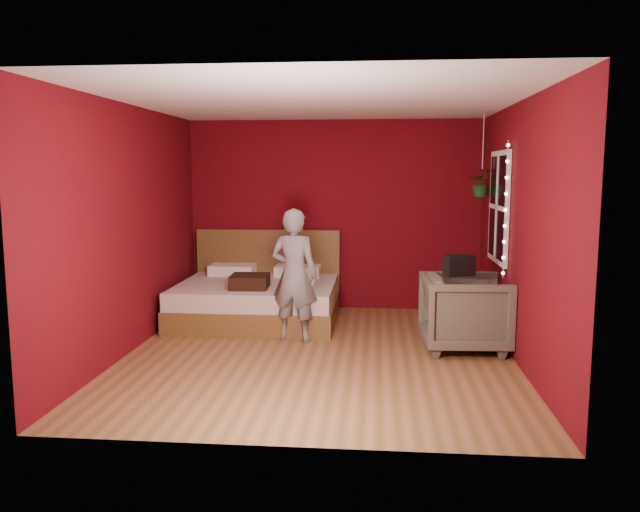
# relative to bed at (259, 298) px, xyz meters

# --- Properties ---
(floor) EXTENTS (4.50, 4.50, 0.00)m
(floor) POSITION_rel_bed_xyz_m (0.91, -1.44, -0.29)
(floor) COLOR #99613D
(floor) RESTS_ON ground
(room_walls) EXTENTS (4.04, 4.54, 2.62)m
(room_walls) POSITION_rel_bed_xyz_m (0.91, -1.44, 1.39)
(room_walls) COLOR #5F0A10
(room_walls) RESTS_ON ground
(window) EXTENTS (0.05, 0.97, 1.27)m
(window) POSITION_rel_bed_xyz_m (2.88, -0.54, 1.21)
(window) COLOR white
(window) RESTS_ON room_walls
(fairy_lights) EXTENTS (0.04, 0.04, 1.45)m
(fairy_lights) POSITION_rel_bed_xyz_m (2.85, -1.07, 1.21)
(fairy_lights) COLOR silver
(fairy_lights) RESTS_ON room_walls
(bed) EXTENTS (2.00, 1.70, 1.10)m
(bed) POSITION_rel_bed_xyz_m (0.00, 0.00, 0.00)
(bed) COLOR brown
(bed) RESTS_ON ground
(person) EXTENTS (0.61, 0.48, 1.50)m
(person) POSITION_rel_bed_xyz_m (0.59, -0.94, 0.46)
(person) COLOR slate
(person) RESTS_ON ground
(armchair) EXTENTS (0.94, 0.91, 0.81)m
(armchair) POSITION_rel_bed_xyz_m (2.46, -1.14, 0.12)
(armchair) COLOR #5C5A49
(armchair) RESTS_ON ground
(handbag) EXTENTS (0.34, 0.25, 0.22)m
(handbag) POSITION_rel_bed_xyz_m (2.37, -1.20, 0.64)
(handbag) COLOR black
(handbag) RESTS_ON armchair
(throw_pillow) EXTENTS (0.48, 0.48, 0.16)m
(throw_pillow) POSITION_rel_bed_xyz_m (-0.02, -0.46, 0.29)
(throw_pillow) COLOR #331911
(throw_pillow) RESTS_ON bed
(hanging_plant) EXTENTS (0.36, 0.33, 1.01)m
(hanging_plant) POSITION_rel_bed_xyz_m (2.79, 0.10, 1.48)
(hanging_plant) COLOR silver
(hanging_plant) RESTS_ON room_walls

